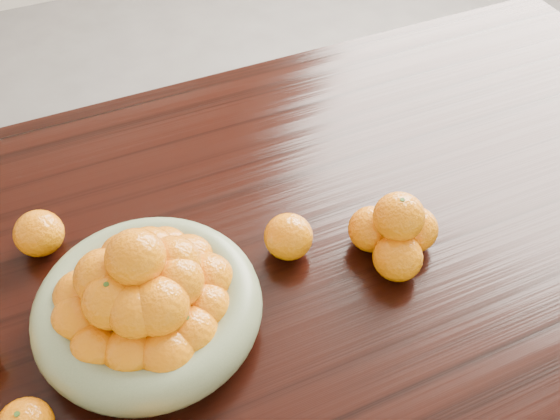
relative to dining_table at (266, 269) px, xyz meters
name	(u,v)px	position (x,y,z in m)	size (l,w,h in m)	color
dining_table	(266,269)	(0.00, 0.00, 0.00)	(2.00, 1.00, 0.75)	black
fruit_bowl	(147,300)	(-0.23, -0.09, 0.15)	(0.34, 0.34, 0.19)	gray
orange_pyramid	(396,233)	(0.18, -0.12, 0.14)	(0.15, 0.15, 0.13)	orange
loose_orange_2	(288,237)	(0.02, -0.05, 0.13)	(0.08, 0.08, 0.08)	orange
loose_orange_3	(39,233)	(-0.36, 0.13, 0.13)	(0.08, 0.08, 0.08)	orange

